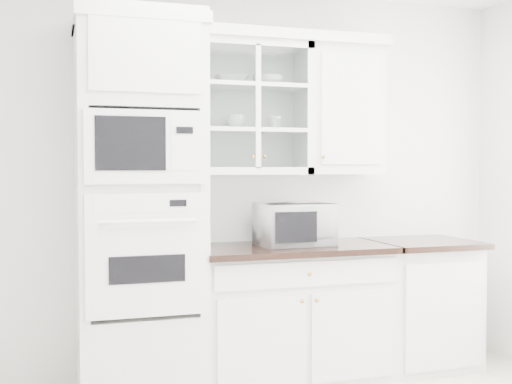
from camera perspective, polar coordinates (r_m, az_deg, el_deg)
name	(u,v)px	position (r m, az deg, el deg)	size (l,w,h in m)	color
room_shell	(311,103)	(3.32, 4.91, 7.92)	(4.00, 3.50, 2.70)	white
oven_column	(140,207)	(4.08, -10.31, -1.32)	(0.76, 0.68, 2.40)	silver
base_cabinet_run	(292,312)	(4.46, 3.18, -10.56)	(1.32, 0.67, 0.92)	silver
extra_base_cabinet	(420,302)	(4.90, 14.35, -9.47)	(0.72, 0.67, 0.92)	silver
upper_cabinet_glass	(251,109)	(4.42, -0.47, 7.42)	(0.80, 0.33, 0.90)	silver
upper_cabinet_solid	(341,111)	(4.66, 7.55, 7.13)	(0.55, 0.33, 0.90)	silver
crown_molding	(237,36)	(4.44, -1.71, 13.73)	(2.14, 0.38, 0.07)	white
countertop_microwave	(294,224)	(4.37, 3.38, -2.86)	(0.49, 0.41, 0.29)	white
bowl_a	(232,80)	(4.41, -2.17, 9.89)	(0.23, 0.23, 0.06)	white
bowl_b	(268,81)	(4.46, 1.05, 9.86)	(0.21, 0.21, 0.07)	white
cup_a	(236,122)	(4.38, -1.78, 6.25)	(0.12, 0.12, 0.09)	white
cup_b	(275,123)	(4.45, 1.68, 6.16)	(0.10, 0.10, 0.09)	white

